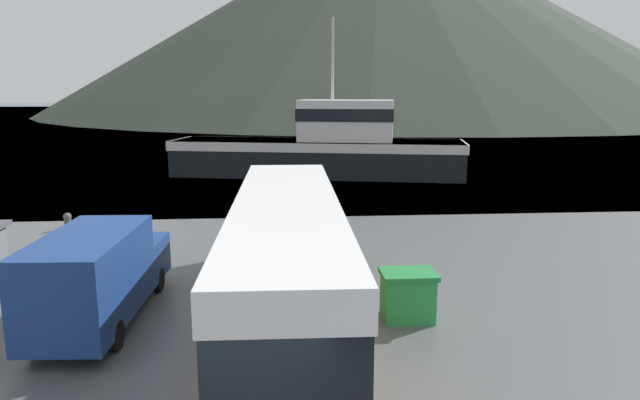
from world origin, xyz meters
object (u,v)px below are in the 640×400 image
delivery_van (99,273)px  storage_bin (408,295)px  tour_bus (287,254)px  fishing_boat (323,148)px

delivery_van → storage_bin: 7.90m
delivery_van → tour_bus: bearing=-2.2°
tour_bus → delivery_van: tour_bus is taller
delivery_van → storage_bin: delivery_van is taller
tour_bus → delivery_van: size_ratio=2.05×
tour_bus → fishing_boat: fishing_boat is taller
tour_bus → fishing_boat: bearing=84.4°
tour_bus → fishing_boat: (2.99, 25.36, 0.10)m
delivery_van → storage_bin: (7.86, -0.40, -0.65)m
fishing_boat → storage_bin: fishing_boat is taller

